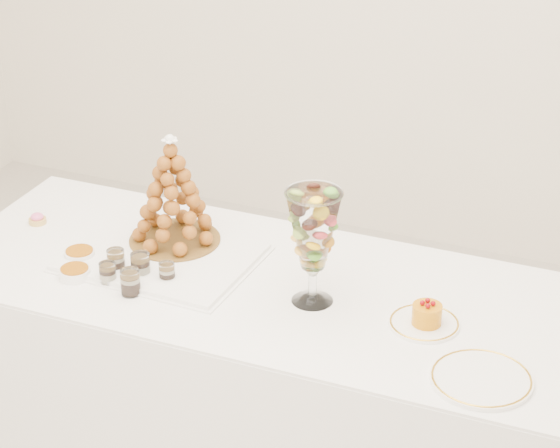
% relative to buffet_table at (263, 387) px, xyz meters
% --- Properties ---
extents(buffet_table, '(1.98, 0.81, 0.75)m').
position_rel_buffet_table_xyz_m(buffet_table, '(0.00, 0.00, 0.00)').
color(buffet_table, white).
rests_on(buffet_table, ground).
extents(lace_tray, '(0.56, 0.43, 0.02)m').
position_rel_buffet_table_xyz_m(lace_tray, '(-0.34, 0.00, 0.38)').
color(lace_tray, white).
rests_on(lace_tray, buffet_table).
extents(macaron_vase, '(0.16, 0.16, 0.34)m').
position_rel_buffet_table_xyz_m(macaron_vase, '(0.17, -0.04, 0.60)').
color(macaron_vase, white).
rests_on(macaron_vase, buffet_table).
extents(cake_plate, '(0.20, 0.20, 0.01)m').
position_rel_buffet_table_xyz_m(cake_plate, '(0.50, -0.04, 0.38)').
color(cake_plate, white).
rests_on(cake_plate, buffet_table).
extents(spare_plate, '(0.26, 0.26, 0.01)m').
position_rel_buffet_table_xyz_m(spare_plate, '(0.71, -0.24, 0.38)').
color(spare_plate, white).
rests_on(spare_plate, buffet_table).
extents(pink_tart, '(0.06, 0.06, 0.04)m').
position_rel_buffet_table_xyz_m(pink_tart, '(-0.82, 0.06, 0.39)').
color(pink_tart, tan).
rests_on(pink_tart, buffet_table).
extents(verrine_a, '(0.06, 0.06, 0.07)m').
position_rel_buffet_table_xyz_m(verrine_a, '(-0.43, -0.11, 0.41)').
color(verrine_a, white).
rests_on(verrine_a, buffet_table).
extents(verrine_b, '(0.07, 0.07, 0.08)m').
position_rel_buffet_table_xyz_m(verrine_b, '(-0.34, -0.11, 0.41)').
color(verrine_b, white).
rests_on(verrine_b, buffet_table).
extents(verrine_c, '(0.06, 0.06, 0.06)m').
position_rel_buffet_table_xyz_m(verrine_c, '(-0.26, -0.11, 0.41)').
color(verrine_c, white).
rests_on(verrine_c, buffet_table).
extents(verrine_d, '(0.05, 0.05, 0.07)m').
position_rel_buffet_table_xyz_m(verrine_d, '(-0.41, -0.18, 0.41)').
color(verrine_d, white).
rests_on(verrine_d, buffet_table).
extents(verrine_e, '(0.07, 0.07, 0.08)m').
position_rel_buffet_table_xyz_m(verrine_e, '(-0.32, -0.21, 0.41)').
color(verrine_e, white).
rests_on(verrine_e, buffet_table).
extents(ramekin_back, '(0.09, 0.09, 0.03)m').
position_rel_buffet_table_xyz_m(ramekin_back, '(-0.57, -0.09, 0.39)').
color(ramekin_back, white).
rests_on(ramekin_back, buffet_table).
extents(ramekin_front, '(0.09, 0.09, 0.03)m').
position_rel_buffet_table_xyz_m(ramekin_front, '(-0.52, -0.19, 0.39)').
color(ramekin_front, white).
rests_on(ramekin_front, buffet_table).
extents(croquembouche, '(0.28, 0.28, 0.35)m').
position_rel_buffet_table_xyz_m(croquembouche, '(-0.34, 0.10, 0.57)').
color(croquembouche, brown).
rests_on(croquembouche, lace_tray).
extents(mousse_cake, '(0.08, 0.08, 0.07)m').
position_rel_buffet_table_xyz_m(mousse_cake, '(0.51, -0.04, 0.41)').
color(mousse_cake, '#CD7A09').
rests_on(mousse_cake, cake_plate).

